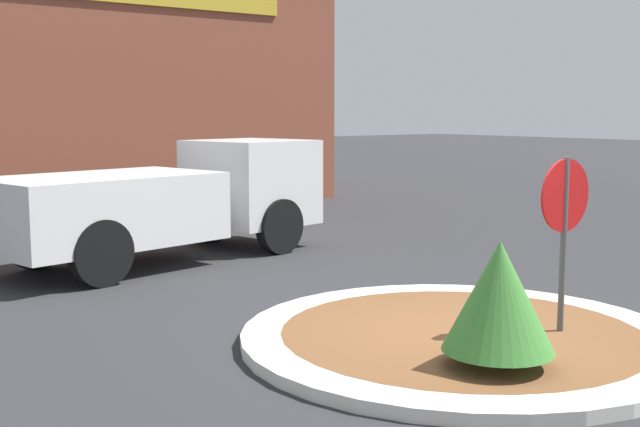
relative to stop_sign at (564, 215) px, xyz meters
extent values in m
plane|color=#2D2D30|center=(-0.90, 0.63, -1.44)|extent=(120.00, 120.00, 0.00)
cylinder|color=silver|center=(-0.90, 0.63, -1.37)|extent=(4.90, 4.90, 0.13)
cylinder|color=brown|center=(-0.90, 0.63, -1.37)|extent=(4.02, 4.02, 0.13)
cylinder|color=#4C4C51|center=(0.00, 0.00, -0.40)|extent=(0.07, 0.07, 2.07)
cylinder|color=#B71414|center=(0.00, 0.00, 0.21)|extent=(0.80, 0.03, 0.80)
cylinder|color=brown|center=(-1.53, -0.42, -1.22)|extent=(0.08, 0.08, 0.15)
cone|color=#3D7F33|center=(-1.53, -0.42, -0.62)|extent=(1.07, 1.07, 1.06)
cube|color=silver|center=(0.64, 7.51, -0.20)|extent=(2.25, 2.30, 1.57)
cube|color=silver|center=(-2.52, 6.89, -0.43)|extent=(3.91, 2.73, 1.11)
cube|color=black|center=(1.29, 7.64, 0.07)|extent=(0.38, 1.74, 0.55)
cylinder|color=black|center=(0.28, 8.41, -0.94)|extent=(1.03, 0.42, 1.00)
cylinder|color=black|center=(0.65, 6.54, -0.94)|extent=(1.03, 0.42, 1.00)
cylinder|color=black|center=(-3.35, 7.70, -0.94)|extent=(1.03, 0.42, 1.00)
cylinder|color=black|center=(-2.98, 5.82, -0.94)|extent=(1.03, 0.42, 1.00)
cube|color=brown|center=(0.41, 16.46, 1.77)|extent=(13.70, 6.00, 6.42)
camera|label=1|loc=(-7.34, -5.35, 1.12)|focal=45.00mm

